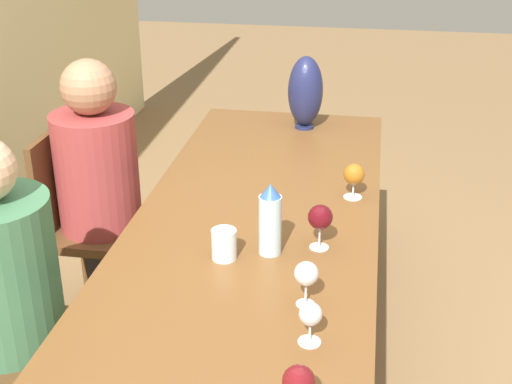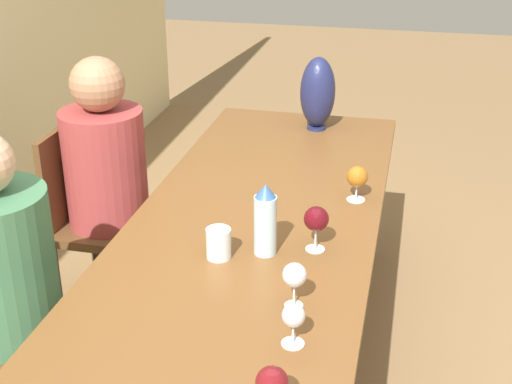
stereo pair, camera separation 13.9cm
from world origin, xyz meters
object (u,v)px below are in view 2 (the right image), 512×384
wine_glass_2 (293,317)px  chair_far (96,215)px  water_bottle (265,220)px  vase (318,93)px  person_near (8,290)px  water_tumbler (219,243)px  wine_glass_1 (295,276)px  person_far (110,183)px  wine_glass_5 (316,220)px  wine_glass_3 (272,384)px  wine_glass_4 (357,177)px

wine_glass_2 → chair_far: bearing=45.8°
water_bottle → vase: 1.24m
chair_far → person_near: (-0.83, -0.08, 0.14)m
water_tumbler → wine_glass_1: (-0.22, -0.29, 0.05)m
water_bottle → person_near: (-0.26, 0.81, -0.22)m
water_tumbler → chair_far: bearing=49.7°
person_far → chair_far: bearing=90.0°
wine_glass_1 → person_near: bearing=88.5°
chair_far → water_bottle: bearing=-122.7°
wine_glass_5 → chair_far: size_ratio=0.18×
vase → wine_glass_3: (-1.99, -0.19, -0.09)m
water_bottle → wine_glass_1: water_bottle is taller
water_bottle → water_tumbler: bearing=113.6°
wine_glass_5 → person_far: bearing=62.1°
wine_glass_1 → person_near: 0.98m
water_bottle → wine_glass_4: (0.48, -0.25, -0.03)m
water_tumbler → vase: (1.30, -0.13, 0.13)m
wine_glass_2 → chair_far: size_ratio=0.14×
water_bottle → wine_glass_3: 0.76m
chair_far → person_near: person_near is taller
vase → wine_glass_3: 2.00m
vase → wine_glass_3: size_ratio=2.65×
water_tumbler → person_far: person_far is taller
wine_glass_4 → wine_glass_5: 0.43m
wine_glass_4 → chair_far: 1.20m
wine_glass_5 → chair_far: bearing=63.9°
wine_glass_2 → wine_glass_3: size_ratio=0.93×
wine_glass_3 → person_far: (1.32, 0.99, -0.17)m
water_bottle → person_near: person_near is taller
wine_glass_1 → chair_far: size_ratio=0.16×
wine_glass_5 → water_bottle: bearing=110.7°
person_near → wine_glass_5: bearing=-71.7°
wine_glass_1 → person_near: size_ratio=0.12×
water_tumbler → vase: vase is taller
water_tumbler → wine_glass_5: size_ratio=0.66×
wine_glass_1 → person_far: bearing=48.1°
water_bottle → wine_glass_2: (-0.47, -0.18, -0.03)m
water_bottle → wine_glass_3: size_ratio=1.87×
wine_glass_2 → wine_glass_4: (0.94, -0.07, 0.01)m
chair_far → person_near: bearing=-174.4°
wine_glass_1 → water_tumbler: bearing=52.2°
water_tumbler → wine_glass_2: (-0.40, -0.32, 0.04)m
wine_glass_5 → person_near: person_near is taller
wine_glass_3 → chair_far: bearing=39.1°
wine_glass_3 → person_near: size_ratio=0.11×
water_bottle → wine_glass_4: water_bottle is taller
wine_glass_3 → person_far: 1.66m
wine_glass_4 → wine_glass_5: wine_glass_5 is taller
wine_glass_3 → chair_far: chair_far is taller
wine_glass_1 → wine_glass_4: wine_glass_1 is taller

